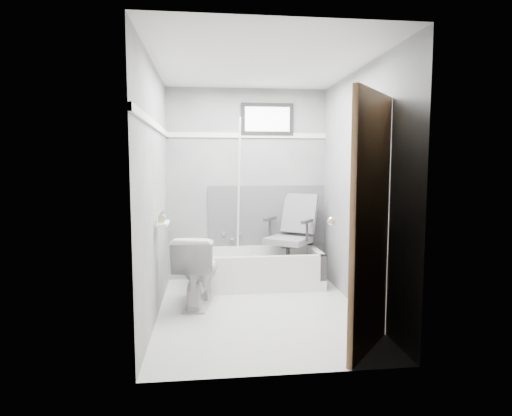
{
  "coord_description": "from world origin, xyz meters",
  "views": [
    {
      "loc": [
        -0.52,
        -4.1,
        1.46
      ],
      "look_at": [
        0.0,
        0.35,
        1.0
      ],
      "focal_mm": 30.0,
      "sensor_mm": 36.0,
      "label": 1
    }
  ],
  "objects": [
    {
      "name": "bathtub",
      "position": [
        0.1,
        0.93,
        0.21
      ],
      "size": [
        1.5,
        0.7,
        0.42
      ],
      "primitive_type": null,
      "color": "silver",
      "rests_on": "floor"
    },
    {
      "name": "wall_back",
      "position": [
        0.0,
        1.3,
        1.2
      ],
      "size": [
        2.0,
        0.02,
        2.4
      ],
      "primitive_type": "cube",
      "color": "slate",
      "rests_on": "floor"
    },
    {
      "name": "backerboard",
      "position": [
        0.25,
        1.29,
        0.8
      ],
      "size": [
        1.5,
        0.02,
        0.78
      ],
      "primitive_type": "cube",
      "color": "#4C4C4F",
      "rests_on": "wall_back"
    },
    {
      "name": "faucet",
      "position": [
        -0.2,
        1.27,
        0.55
      ],
      "size": [
        0.26,
        0.1,
        0.16
      ],
      "primitive_type": null,
      "color": "silver",
      "rests_on": "wall_back"
    },
    {
      "name": "shelf",
      "position": [
        -0.93,
        0.0,
        0.9
      ],
      "size": [
        0.1,
        0.32,
        0.02
      ],
      "primitive_type": "cube",
      "color": "white",
      "rests_on": "wall_left"
    },
    {
      "name": "wall_right",
      "position": [
        1.0,
        0.0,
        1.2
      ],
      "size": [
        0.02,
        2.6,
        2.4
      ],
      "primitive_type": "cube",
      "color": "slate",
      "rests_on": "floor"
    },
    {
      "name": "door",
      "position": [
        0.98,
        -1.28,
        1.0
      ],
      "size": [
        0.78,
        0.78,
        2.0
      ],
      "primitive_type": null,
      "color": "brown",
      "rests_on": "floor"
    },
    {
      "name": "ceiling",
      "position": [
        0.0,
        0.0,
        2.4
      ],
      "size": [
        2.6,
        2.6,
        0.0
      ],
      "primitive_type": "plane",
      "rotation": [
        3.14,
        0.0,
        0.0
      ],
      "color": "silver",
      "rests_on": "floor"
    },
    {
      "name": "wall_front",
      "position": [
        0.0,
        -1.3,
        1.2
      ],
      "size": [
        2.0,
        0.02,
        2.4
      ],
      "primitive_type": "cube",
      "color": "slate",
      "rests_on": "floor"
    },
    {
      "name": "wall_left",
      "position": [
        -1.0,
        0.0,
        1.2
      ],
      "size": [
        0.02,
        2.6,
        2.4
      ],
      "primitive_type": "cube",
      "color": "slate",
      "rests_on": "floor"
    },
    {
      "name": "floor",
      "position": [
        0.0,
        0.0,
        0.0
      ],
      "size": [
        2.6,
        2.6,
        0.0
      ],
      "primitive_type": "plane",
      "color": "silver",
      "rests_on": "ground"
    },
    {
      "name": "trim_back",
      "position": [
        0.0,
        1.29,
        1.82
      ],
      "size": [
        2.0,
        0.02,
        0.06
      ],
      "primitive_type": "cube",
      "color": "white",
      "rests_on": "wall_back"
    },
    {
      "name": "toilet",
      "position": [
        -0.62,
        0.29,
        0.36
      ],
      "size": [
        0.53,
        0.8,
        0.73
      ],
      "primitive_type": "imported",
      "rotation": [
        0.0,
        0.0,
        2.98
      ],
      "color": "silver",
      "rests_on": "floor"
    },
    {
      "name": "trim_left",
      "position": [
        -0.99,
        0.0,
        1.82
      ],
      "size": [
        0.02,
        2.6,
        0.06
      ],
      "primitive_type": "cube",
      "color": "white",
      "rests_on": "wall_left"
    },
    {
      "name": "pole",
      "position": [
        -0.13,
        1.06,
        1.05
      ],
      "size": [
        0.02,
        0.57,
        1.88
      ],
      "primitive_type": "cylinder",
      "rotation": [
        0.28,
        0.0,
        0.0
      ],
      "color": "white",
      "rests_on": "bathtub"
    },
    {
      "name": "window",
      "position": [
        0.25,
        1.29,
        2.02
      ],
      "size": [
        0.66,
        0.04,
        0.4
      ],
      "primitive_type": null,
      "color": "black",
      "rests_on": "wall_back"
    },
    {
      "name": "office_chair",
      "position": [
        0.47,
        0.98,
        0.61
      ],
      "size": [
        0.79,
        0.79,
        0.98
      ],
      "primitive_type": null,
      "rotation": [
        0.0,
        0.0,
        -0.62
      ],
      "color": "slate",
      "rests_on": "bathtub"
    },
    {
      "name": "soap_bottle_b",
      "position": [
        -0.94,
        0.06,
        0.96
      ],
      "size": [
        0.09,
        0.09,
        0.1
      ],
      "primitive_type": "imported",
      "rotation": [
        0.0,
        0.0,
        0.21
      ],
      "color": "slate",
      "rests_on": "shelf"
    },
    {
      "name": "soap_bottle_a",
      "position": [
        -0.94,
        -0.08,
        0.97
      ],
      "size": [
        0.06,
        0.06,
        0.11
      ],
      "primitive_type": "imported",
      "rotation": [
        0.0,
        0.0,
        0.29
      ],
      "color": "#95884A",
      "rests_on": "shelf"
    }
  ]
}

